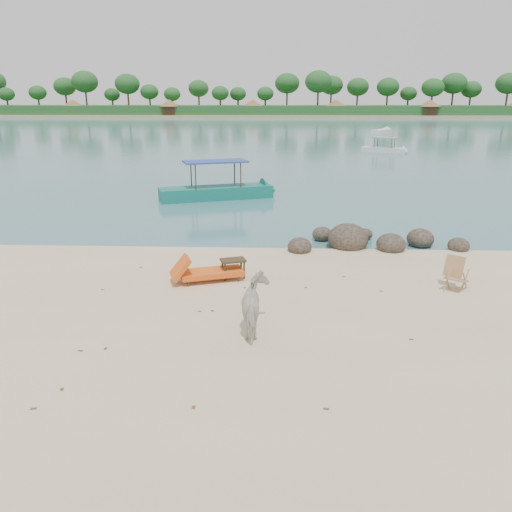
# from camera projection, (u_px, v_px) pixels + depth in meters

# --- Properties ---
(water) EXTENTS (400.00, 400.00, 0.00)m
(water) POSITION_uv_depth(u_px,v_px,m) (276.00, 125.00, 97.12)
(water) COLOR #346568
(water) RESTS_ON ground
(far_shore) EXTENTS (420.00, 90.00, 1.40)m
(far_shore) POSITION_uv_depth(u_px,v_px,m) (277.00, 113.00, 173.33)
(far_shore) COLOR tan
(far_shore) RESTS_ON ground
(far_scenery) EXTENTS (420.00, 18.00, 9.50)m
(far_scenery) POSITION_uv_depth(u_px,v_px,m) (277.00, 105.00, 140.65)
(far_scenery) COLOR #1E4C1E
(far_scenery) RESTS_ON ground
(boulders) EXTENTS (6.17, 2.65, 1.05)m
(boulders) POSITION_uv_depth(u_px,v_px,m) (366.00, 241.00, 17.31)
(boulders) COLOR #2E231E
(boulders) RESTS_ON ground
(cow) EXTENTS (0.79, 1.50, 1.22)m
(cow) POSITION_uv_depth(u_px,v_px,m) (257.00, 307.00, 10.78)
(cow) COLOR beige
(cow) RESTS_ON ground
(side_table) EXTENTS (0.79, 0.64, 0.55)m
(side_table) POSITION_uv_depth(u_px,v_px,m) (233.00, 270.00, 14.16)
(side_table) COLOR black
(side_table) RESTS_ON ground
(lounge_chair) EXTENTS (2.30, 1.41, 0.65)m
(lounge_chair) POSITION_uv_depth(u_px,v_px,m) (212.00, 270.00, 13.97)
(lounge_chair) COLOR orange
(lounge_chair) RESTS_ON ground
(deck_chair) EXTENTS (0.82, 0.83, 0.87)m
(deck_chair) POSITION_uv_depth(u_px,v_px,m) (457.00, 276.00, 13.22)
(deck_chair) COLOR tan
(deck_chair) RESTS_ON ground
(boat_near) EXTENTS (6.61, 3.55, 3.16)m
(boat_near) POSITION_uv_depth(u_px,v_px,m) (216.00, 167.00, 25.41)
(boat_near) COLOR #136A5E
(boat_near) RESTS_ON water
(boat_mid) EXTENTS (4.64, 3.36, 2.34)m
(boat_mid) POSITION_uv_depth(u_px,v_px,m) (385.00, 139.00, 47.79)
(boat_mid) COLOR silver
(boat_mid) RESTS_ON water
(boat_far) EXTENTS (4.32, 6.07, 0.72)m
(boat_far) POSITION_uv_depth(u_px,v_px,m) (382.00, 131.00, 73.75)
(boat_far) COLOR silver
(boat_far) RESTS_ON water
(dead_leaves) EXTENTS (7.65, 7.49, 0.00)m
(dead_leaves) POSITION_uv_depth(u_px,v_px,m) (218.00, 315.00, 11.85)
(dead_leaves) COLOR brown
(dead_leaves) RESTS_ON ground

